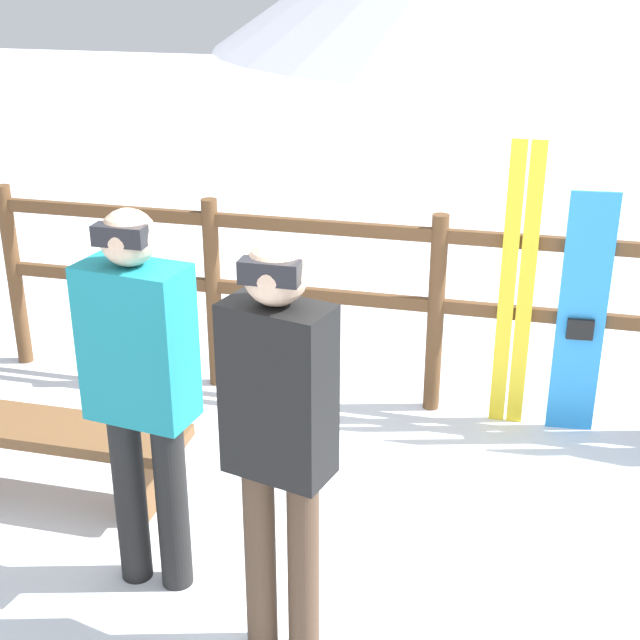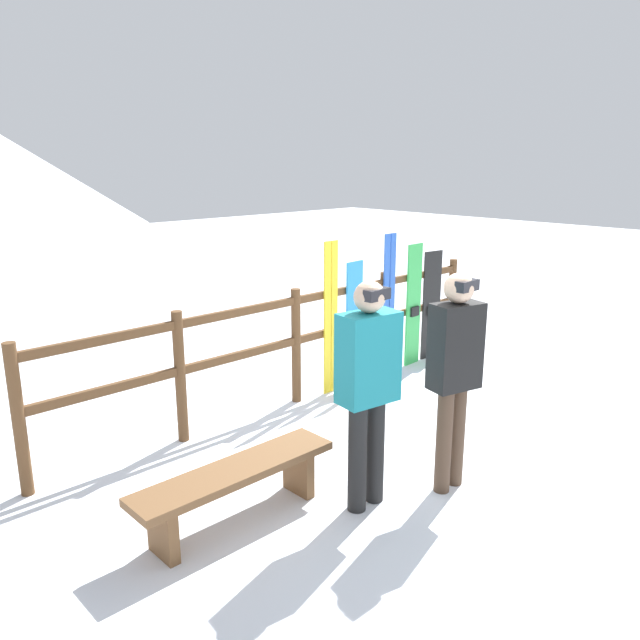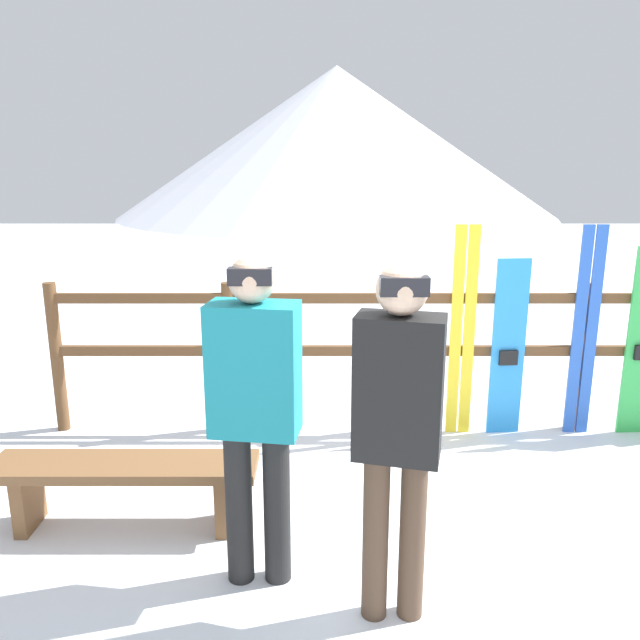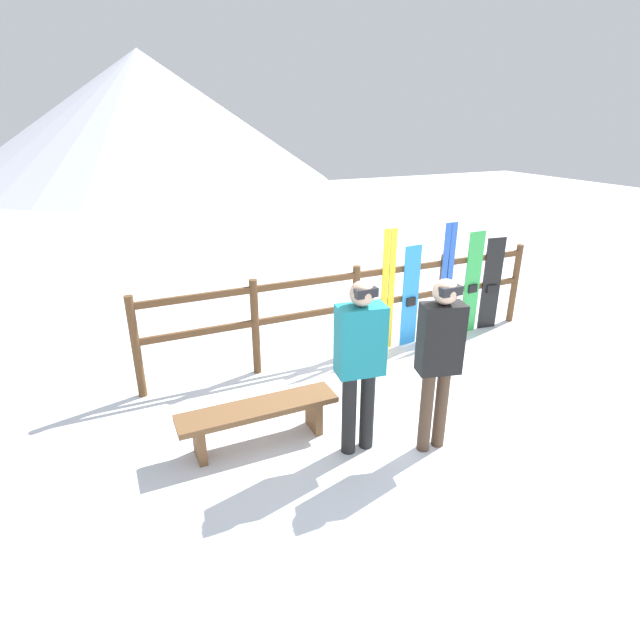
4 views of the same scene
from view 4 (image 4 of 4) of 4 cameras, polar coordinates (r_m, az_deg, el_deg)
The scene contains 11 objects.
ground_plane at distance 5.72m, azimuth 12.24°, elevation -10.52°, with size 40.00×40.00×0.00m, color white.
mountain_backdrop at distance 27.67m, azimuth -19.43°, elevation 21.03°, with size 18.00×18.00×6.00m.
fence at distance 6.69m, azimuth 4.12°, elevation 2.02°, with size 5.73×0.10×1.24m.
bench at distance 5.03m, azimuth -7.04°, elevation -10.68°, with size 1.59×0.36×0.43m.
person_black at distance 4.71m, azimuth 13.47°, elevation -3.69°, with size 0.43×0.30×1.74m.
person_teal at distance 4.59m, azimuth 4.59°, elevation -4.19°, with size 0.47×0.30×1.74m.
ski_pair_yellow at distance 6.83m, azimuth 7.76°, elevation 3.30°, with size 0.20×0.02×1.71m.
snowboard_blue at distance 7.07m, azimuth 10.29°, elevation 2.65°, with size 0.27×0.07×1.45m.
ski_pair_blue at distance 7.37m, azimuth 14.24°, elevation 4.25°, with size 0.19×0.02×1.71m.
snowboard_green at distance 7.69m, azimuth 17.00°, elevation 4.02°, with size 0.28×0.06×1.54m.
snowboard_black_stripe at distance 7.96m, azimuth 19.00°, elevation 3.89°, with size 0.31×0.08×1.41m.
Camera 4 is at (-3.02, -3.78, 3.05)m, focal length 28.00 mm.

